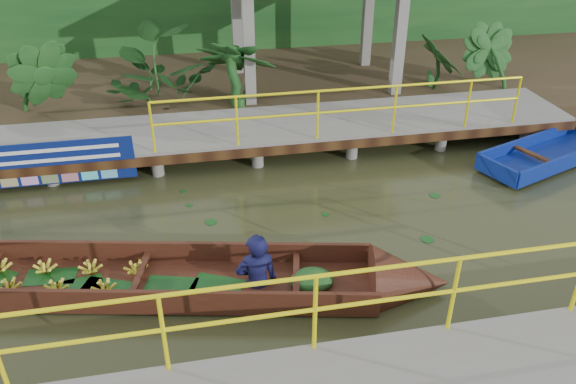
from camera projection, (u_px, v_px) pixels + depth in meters
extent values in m
plane|color=#2E3219|center=(221.00, 246.00, 9.06)|extent=(80.00, 80.00, 0.00)
cube|color=#302718|center=(196.00, 83.00, 15.32)|extent=(30.00, 8.00, 0.45)
cube|color=slate|center=(205.00, 132.00, 11.78)|extent=(16.00, 2.00, 0.15)
cube|color=black|center=(208.00, 156.00, 10.97)|extent=(16.00, 0.12, 0.18)
cylinder|color=#FFEF0D|center=(346.00, 89.00, 10.90)|extent=(7.50, 0.05, 0.05)
cylinder|color=#FFEF0D|center=(345.00, 111.00, 11.12)|extent=(7.50, 0.05, 0.05)
cylinder|color=#FFEF0D|center=(345.00, 113.00, 11.15)|extent=(0.05, 0.05, 1.00)
cylinder|color=slate|center=(14.00, 144.00, 11.93)|extent=(0.24, 0.24, 0.55)
cylinder|color=slate|center=(105.00, 169.00, 10.91)|extent=(0.24, 0.24, 0.55)
cylinder|color=slate|center=(111.00, 136.00, 12.27)|extent=(0.24, 0.24, 0.55)
cylinder|color=slate|center=(208.00, 160.00, 11.24)|extent=(0.24, 0.24, 0.55)
cylinder|color=slate|center=(203.00, 129.00, 12.60)|extent=(0.24, 0.24, 0.55)
cylinder|color=slate|center=(305.00, 152.00, 11.58)|extent=(0.24, 0.24, 0.55)
cylinder|color=slate|center=(290.00, 122.00, 12.94)|extent=(0.24, 0.24, 0.55)
cylinder|color=slate|center=(397.00, 144.00, 11.91)|extent=(0.24, 0.24, 0.55)
cylinder|color=slate|center=(373.00, 116.00, 13.27)|extent=(0.24, 0.24, 0.55)
cylinder|color=slate|center=(484.00, 137.00, 12.24)|extent=(0.24, 0.24, 0.55)
cylinder|color=slate|center=(452.00, 110.00, 13.60)|extent=(0.24, 0.24, 0.55)
cylinder|color=slate|center=(208.00, 160.00, 11.24)|extent=(0.24, 0.24, 0.55)
cylinder|color=#FFEF0D|center=(335.00, 274.00, 5.81)|extent=(10.00, 0.05, 0.05)
cylinder|color=#FFEF0D|center=(333.00, 307.00, 6.03)|extent=(10.00, 0.05, 0.05)
cylinder|color=#FFEF0D|center=(333.00, 311.00, 6.06)|extent=(0.05, 0.05, 1.00)
cube|color=slate|center=(249.00, 55.00, 12.79)|extent=(0.25, 0.25, 2.80)
cube|color=slate|center=(399.00, 47.00, 13.39)|extent=(0.25, 0.25, 2.80)
cube|color=slate|center=(237.00, 30.00, 14.83)|extent=(0.25, 0.25, 2.80)
cube|color=slate|center=(367.00, 23.00, 15.43)|extent=(0.25, 0.25, 2.80)
cube|color=#33170E|center=(64.00, 284.00, 8.14)|extent=(9.04, 2.97, 0.07)
cube|color=#33170E|center=(75.00, 252.00, 8.55)|extent=(8.82, 1.94, 0.38)
cube|color=#33170E|center=(46.00, 301.00, 7.57)|extent=(8.82, 1.94, 0.38)
cone|color=#33170E|center=(410.00, 282.00, 8.03)|extent=(1.33, 1.29, 1.08)
ellipsoid|color=#143F19|center=(312.00, 280.00, 8.03)|extent=(0.72, 0.62, 0.29)
imported|color=#10113B|center=(256.00, 235.00, 7.66)|extent=(0.62, 0.41, 1.69)
cube|color=navy|center=(549.00, 157.00, 11.64)|extent=(3.44, 2.09, 0.11)
cube|color=navy|center=(531.00, 142.00, 11.94)|extent=(3.11, 1.22, 0.33)
cube|color=navy|center=(572.00, 160.00, 11.21)|extent=(3.11, 1.22, 0.33)
cube|color=navy|center=(497.00, 170.00, 10.82)|extent=(0.41, 0.95, 0.33)
cube|color=black|center=(534.00, 155.00, 11.30)|extent=(0.45, 0.96, 0.05)
cube|color=navy|center=(59.00, 163.00, 10.43)|extent=(2.74, 0.03, 0.86)
cube|color=white|center=(56.00, 150.00, 10.28)|extent=(2.23, 0.01, 0.07)
cube|color=white|center=(58.00, 160.00, 10.38)|extent=(2.23, 0.01, 0.07)
imported|color=#143F19|center=(33.00, 79.00, 12.32)|extent=(1.34, 1.34, 1.67)
imported|color=#143F19|center=(149.00, 72.00, 12.74)|extent=(1.34, 1.34, 1.67)
imported|color=#143F19|center=(237.00, 67.00, 13.07)|extent=(1.34, 1.34, 1.67)
imported|color=#143F19|center=(437.00, 55.00, 13.91)|extent=(1.34, 1.34, 1.67)
imported|color=#143F19|center=(493.00, 52.00, 14.16)|extent=(1.34, 1.34, 1.67)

